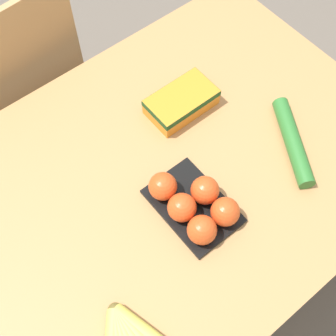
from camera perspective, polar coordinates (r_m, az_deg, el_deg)
ground_plane at (r=1.93m, az=0.00°, el=-11.33°), size 12.00×12.00×0.00m
dining_table at (r=1.33m, az=0.00°, el=-2.70°), size 1.29×0.93×0.74m
chair at (r=1.77m, az=-17.01°, el=8.42°), size 0.45×0.43×0.97m
tomato_pack at (r=1.16m, az=3.28°, el=-4.53°), size 0.16×0.23×0.08m
carrot_bag at (r=1.33m, az=1.64°, el=8.17°), size 0.20×0.11×0.06m
cucumber_near at (r=1.31m, az=14.98°, el=3.14°), size 0.17×0.25×0.04m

